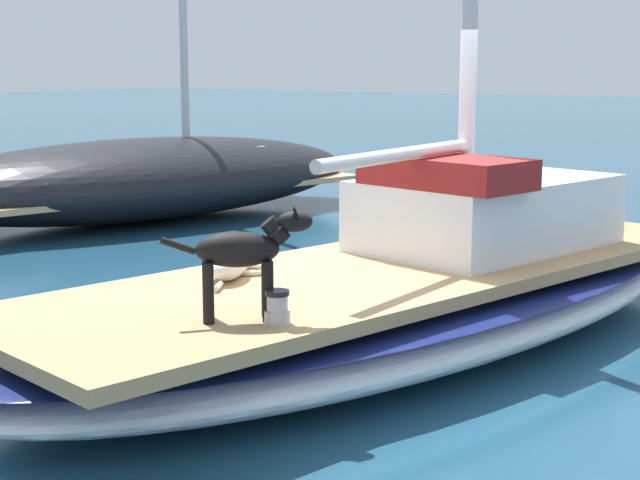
{
  "coord_description": "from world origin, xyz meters",
  "views": [
    {
      "loc": [
        3.87,
        -6.58,
        2.23
      ],
      "look_at": [
        0.0,
        -1.0,
        1.01
      ],
      "focal_mm": 55.35,
      "sensor_mm": 36.0,
      "label": 1
    }
  ],
  "objects": [
    {
      "name": "ground_plane",
      "position": [
        0.0,
        0.0,
        0.0
      ],
      "size": [
        120.0,
        120.0,
        0.0
      ],
      "primitive_type": "plane",
      "color": "navy"
    },
    {
      "name": "sailboat_main",
      "position": [
        0.0,
        0.0,
        0.34
      ],
      "size": [
        3.94,
        7.6,
        0.66
      ],
      "color": "white",
      "rests_on": "ground"
    },
    {
      "name": "cabin_house",
      "position": [
        0.25,
        1.09,
        1.01
      ],
      "size": [
        1.82,
        2.47,
        0.84
      ],
      "color": "silver",
      "rests_on": "sailboat_main"
    },
    {
      "name": "dog_white",
      "position": [
        -0.76,
        -1.08,
        0.77
      ],
      "size": [
        0.55,
        0.87,
        0.22
      ],
      "color": "silver",
      "rests_on": "sailboat_main"
    },
    {
      "name": "dog_black",
      "position": [
        0.11,
        -1.97,
        1.08
      ],
      "size": [
        0.77,
        0.68,
        0.7
      ],
      "color": "black",
      "rests_on": "sailboat_main"
    },
    {
      "name": "deck_winch",
      "position": [
        0.33,
        -1.93,
        0.76
      ],
      "size": [
        0.16,
        0.16,
        0.21
      ],
      "color": "#B7B7BC",
      "rests_on": "sailboat_main"
    },
    {
      "name": "coiled_rope",
      "position": [
        -0.76,
        -0.86,
        0.68
      ],
      "size": [
        0.32,
        0.32,
        0.04
      ],
      "primitive_type": "torus",
      "color": "beige",
      "rests_on": "sailboat_main"
    },
    {
      "name": "moored_boat_port_side",
      "position": [
        -6.34,
        3.66,
        0.6
      ],
      "size": [
        4.52,
        7.71,
        7.51
      ],
      "color": "black",
      "rests_on": "ground"
    }
  ]
}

